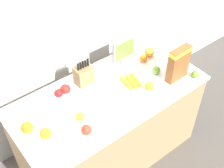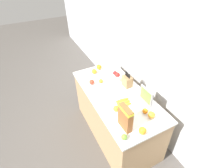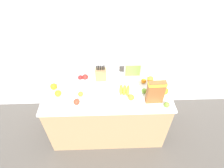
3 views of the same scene
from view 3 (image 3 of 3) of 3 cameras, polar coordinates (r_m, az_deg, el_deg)
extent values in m
plane|color=#514C47|center=(2.98, -1.29, -14.04)|extent=(14.00, 14.00, 0.00)
cube|color=silver|center=(2.54, -1.98, 14.61)|extent=(9.00, 0.06, 2.60)
cube|color=tan|center=(2.64, -1.43, -9.03)|extent=(1.61, 0.75, 0.84)
cube|color=white|center=(2.32, -1.61, -2.35)|extent=(1.64, 0.78, 0.03)
cube|color=#937047|center=(2.43, -3.67, 3.10)|extent=(0.15, 0.11, 0.17)
cylinder|color=black|center=(2.36, -4.96, 5.28)|extent=(0.02, 0.02, 0.07)
cube|color=silver|center=(2.32, -5.04, 6.41)|extent=(0.01, 0.00, 0.04)
cylinder|color=black|center=(2.35, -4.37, 5.32)|extent=(0.02, 0.02, 0.07)
cube|color=silver|center=(2.32, -4.44, 6.33)|extent=(0.01, 0.00, 0.03)
cylinder|color=black|center=(2.35, -3.79, 5.32)|extent=(0.02, 0.02, 0.07)
cube|color=silver|center=(2.32, -3.85, 6.41)|extent=(0.01, 0.00, 0.04)
cylinder|color=black|center=(2.35, -3.20, 5.29)|extent=(0.02, 0.02, 0.07)
cube|color=silver|center=(2.32, -3.25, 6.23)|extent=(0.01, 0.00, 0.03)
cylinder|color=black|center=(2.35, -2.62, 5.39)|extent=(0.02, 0.02, 0.07)
cube|color=silver|center=(2.32, -2.67, 6.44)|extent=(0.01, 0.00, 0.03)
cube|color=gray|center=(2.50, 6.55, 2.30)|extent=(0.08, 0.03, 0.03)
cube|color=gray|center=(2.43, 6.77, 4.47)|extent=(0.24, 0.02, 0.21)
cube|color=olive|center=(2.42, 6.81, 4.28)|extent=(0.20, 0.00, 0.17)
cube|color=brown|center=(2.12, 14.02, -2.63)|extent=(0.21, 0.08, 0.31)
cube|color=yellow|center=(2.04, 14.63, -0.01)|extent=(0.21, 0.08, 0.04)
cylinder|color=silver|center=(2.44, -9.42, 1.31)|extent=(0.25, 0.25, 0.07)
sphere|color=red|center=(2.40, -8.75, 2.26)|extent=(0.08, 0.08, 0.08)
sphere|color=red|center=(2.41, -10.31, 2.10)|extent=(0.07, 0.07, 0.07)
ellipsoid|color=yellow|center=(2.29, 2.96, -1.81)|extent=(0.06, 0.20, 0.04)
ellipsoid|color=yellow|center=(2.29, 4.07, -1.95)|extent=(0.07, 0.20, 0.04)
ellipsoid|color=yellow|center=(2.29, 5.19, -2.09)|extent=(0.08, 0.20, 0.04)
sphere|color=#6B9E33|center=(2.29, 10.51, -2.23)|extent=(0.07, 0.07, 0.07)
sphere|color=red|center=(2.16, -11.52, -5.75)|extent=(0.08, 0.08, 0.08)
sphere|color=#6B9E33|center=(2.19, 17.47, -6.49)|extent=(0.07, 0.07, 0.07)
sphere|color=orange|center=(2.43, 10.30, 1.00)|extent=(0.07, 0.07, 0.07)
sphere|color=orange|center=(2.31, -17.24, -2.96)|extent=(0.08, 0.08, 0.08)
sphere|color=orange|center=(2.34, 16.88, -2.22)|extent=(0.09, 0.09, 0.09)
sphere|color=orange|center=(2.25, -10.23, -3.23)|extent=(0.07, 0.07, 0.07)
sphere|color=orange|center=(2.46, 12.41, 1.55)|extent=(0.09, 0.09, 0.09)
sphere|color=orange|center=(2.18, 6.28, -4.35)|extent=(0.08, 0.08, 0.08)
sphere|color=orange|center=(2.42, -18.52, -0.79)|extent=(0.09, 0.09, 0.09)
camera|label=1|loc=(1.13, -90.97, 14.14)|focal=50.00mm
camera|label=2|loc=(1.78, 72.06, 16.80)|focal=28.00mm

